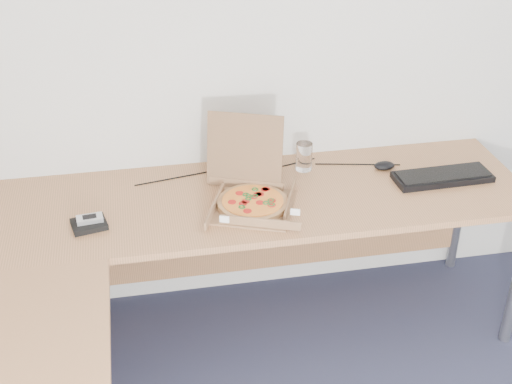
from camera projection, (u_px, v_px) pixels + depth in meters
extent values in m
cube|color=#AC7348|center=(239.00, 200.00, 2.99)|extent=(2.50, 0.70, 0.03)
cylinder|color=gray|center=(459.00, 210.00, 3.62)|extent=(0.05, 0.05, 0.70)
cube|color=#8A6241|center=(253.00, 207.00, 2.91)|extent=(0.33, 0.33, 0.01)
cube|color=#8A6241|center=(245.00, 151.00, 2.98)|extent=(0.33, 0.07, 0.32)
cylinder|color=#B9804C|center=(253.00, 204.00, 2.90)|extent=(0.29, 0.29, 0.02)
cylinder|color=#D1402A|center=(253.00, 201.00, 2.89)|extent=(0.25, 0.25, 0.00)
cylinder|color=white|center=(304.00, 156.00, 3.17)|extent=(0.07, 0.07, 0.13)
cube|color=black|center=(442.00, 177.00, 3.11)|extent=(0.44, 0.17, 0.03)
ellipsoid|color=black|center=(384.00, 166.00, 3.20)|extent=(0.11, 0.08, 0.03)
cube|color=black|center=(89.00, 224.00, 2.78)|extent=(0.15, 0.14, 0.02)
cube|color=#B2B5BA|center=(90.00, 219.00, 2.78)|extent=(0.11, 0.07, 0.02)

